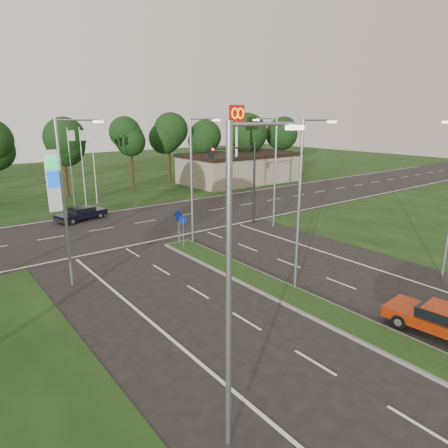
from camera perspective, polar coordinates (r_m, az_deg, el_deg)
ground at (r=18.54m, az=22.55°, el=-15.48°), size 160.00×160.00×0.00m
verge_far at (r=64.68m, az=-24.54°, el=5.73°), size 160.00×50.00×0.02m
cross_road at (r=35.71m, az=-12.62°, el=0.05°), size 160.00×12.00×0.02m
median_kerb at (r=20.44m, az=12.72°, el=-11.46°), size 2.00×26.00×0.12m
commercial_building at (r=57.06m, az=2.33°, el=8.02°), size 16.00×9.00×4.00m
streetlight_median_near at (r=20.78m, az=11.07°, el=3.74°), size 2.53×0.22×9.00m
streetlight_median_far at (r=28.28m, az=-4.34°, el=6.97°), size 2.53×0.22×9.00m
streetlight_left_near at (r=10.38m, az=1.56°, el=-7.61°), size 2.53×0.22×9.00m
streetlight_left_far at (r=22.60m, az=-21.50°, el=3.88°), size 2.53×0.22×9.00m
streetlight_right_far at (r=33.17m, az=7.09°, el=8.11°), size 2.53×0.22×9.00m
traffic_signal at (r=33.60m, az=2.68°, el=7.56°), size 5.10×0.42×7.00m
median_signs at (r=28.76m, az=-6.31°, el=0.21°), size 1.16×1.76×2.38m
gas_pylon at (r=42.22m, az=-22.87°, el=5.96°), size 5.80×1.26×8.00m
mcdonalds_sign at (r=50.98m, az=1.84°, el=13.92°), size 2.20×0.47×10.40m
treeline_far at (r=49.55m, az=-21.06°, el=11.58°), size 6.00×6.00×9.90m
red_sedan at (r=19.84m, az=28.85°, el=-11.96°), size 2.27×4.73×1.26m
navy_sedan at (r=38.06m, az=-19.70°, el=1.44°), size 4.62×2.74×1.19m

